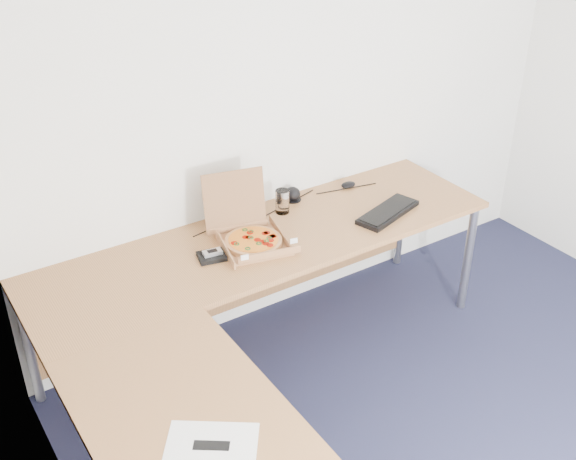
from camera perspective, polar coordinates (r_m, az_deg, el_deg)
desk at (r=3.20m, az=-2.65°, el=-6.02°), size 2.50×2.20×0.73m
pizza_box at (r=3.56m, az=-2.99°, el=-0.55°), size 0.32×0.38×0.33m
drinking_glass at (r=3.83m, az=-0.46°, el=2.33°), size 0.08×0.08×0.13m
keyboard at (r=3.87m, az=8.06°, el=1.43°), size 0.44×0.26×0.03m
mouse at (r=4.14m, az=4.89°, el=3.66°), size 0.10×0.07×0.03m
wallet at (r=3.47m, az=-6.19°, el=-2.13°), size 0.15×0.14×0.02m
phone at (r=3.46m, az=-6.13°, el=-1.82°), size 0.10×0.06×0.02m
paper_sheet at (r=2.55m, az=-6.21°, el=-16.93°), size 0.39×0.36×0.00m
dome_speaker at (r=3.97m, az=0.37°, el=2.99°), size 0.10×0.10×0.08m
cable_bundle at (r=3.92m, az=-0.41°, el=1.93°), size 0.57×0.12×0.01m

